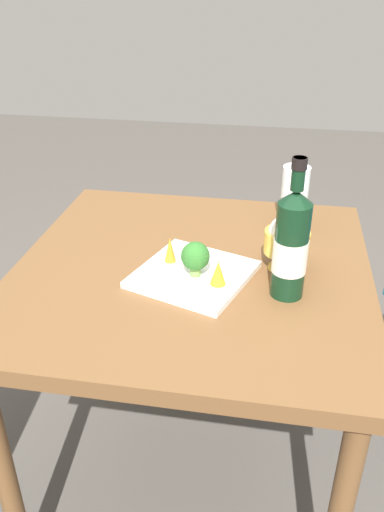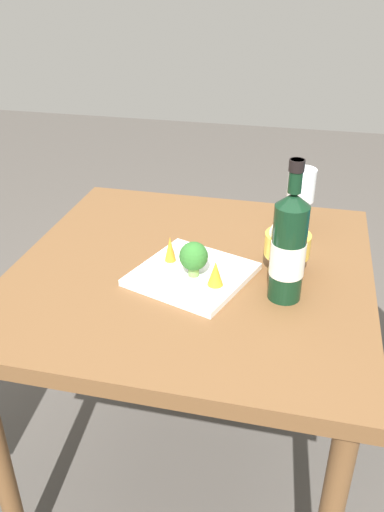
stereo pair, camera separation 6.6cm
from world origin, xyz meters
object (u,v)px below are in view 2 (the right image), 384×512
(wine_bottle, at_px, (289,247))
(rice_bowl, at_px, (287,244))
(carrot_garnish_left, at_px, (170,249))
(carrot_garnish_right, at_px, (215,273))
(serving_plate, at_px, (192,274))
(broccoli_floret, at_px, (194,257))
(wine_glass, at_px, (301,187))

(wine_bottle, bearing_deg, rice_bowl, 93.04)
(carrot_garnish_left, bearing_deg, rice_bowl, 8.80)
(carrot_garnish_left, relative_size, carrot_garnish_right, 1.08)
(serving_plate, bearing_deg, carrot_garnish_right, -34.70)
(rice_bowl, height_order, carrot_garnish_left, rice_bowl)
(broccoli_floret, bearing_deg, serving_plate, 114.63)
(serving_plate, bearing_deg, wine_bottle, -8.95)
(rice_bowl, bearing_deg, carrot_garnish_left, -171.20)
(wine_bottle, relative_size, carrot_garnish_right, 5.34)
(wine_bottle, height_order, carrot_garnish_left, wine_bottle)
(broccoli_floret, distance_m, carrot_garnish_right, 0.07)
(wine_bottle, height_order, serving_plate, wine_bottle)
(wine_glass, relative_size, rice_bowl, 1.26)
(wine_glass, height_order, serving_plate, wine_glass)
(wine_bottle, distance_m, rice_bowl, 0.13)
(wine_bottle, height_order, broccoli_floret, wine_bottle)
(wine_bottle, xyz_separation_m, serving_plate, (-0.22, 0.03, -0.12))
(carrot_garnish_left, bearing_deg, wine_glass, 43.69)
(wine_glass, distance_m, broccoli_floret, 0.41)
(serving_plate, xyz_separation_m, carrot_garnish_right, (0.07, -0.04, 0.04))
(broccoli_floret, bearing_deg, carrot_garnish_left, 142.36)
(rice_bowl, relative_size, carrot_garnish_left, 2.16)
(broccoli_floret, bearing_deg, rice_bowl, 25.44)
(rice_bowl, bearing_deg, wine_bottle, -86.96)
(wine_bottle, bearing_deg, broccoli_floret, 174.87)
(wine_bottle, relative_size, rice_bowl, 2.29)
(serving_plate, distance_m, broccoli_floret, 0.06)
(serving_plate, height_order, broccoli_floret, broccoli_floret)
(broccoli_floret, distance_m, carrot_garnish_left, 0.09)
(wine_bottle, distance_m, broccoli_floret, 0.22)
(wine_glass, bearing_deg, carrot_garnish_left, -136.31)
(wine_glass, relative_size, carrot_garnish_right, 2.94)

